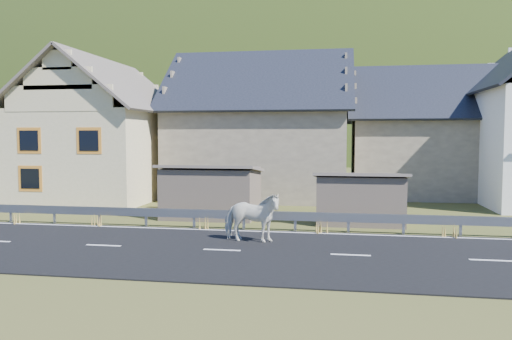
# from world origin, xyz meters

# --- Properties ---
(ground) EXTENTS (160.00, 160.00, 0.00)m
(ground) POSITION_xyz_m (0.00, 0.00, 0.00)
(ground) COLOR #384217
(ground) RESTS_ON ground
(road) EXTENTS (60.00, 7.00, 0.04)m
(road) POSITION_xyz_m (0.00, 0.00, 0.02)
(road) COLOR black
(road) RESTS_ON ground
(lane_markings) EXTENTS (60.00, 6.60, 0.01)m
(lane_markings) POSITION_xyz_m (0.00, 0.00, 0.04)
(lane_markings) COLOR silver
(lane_markings) RESTS_ON road
(guardrail) EXTENTS (28.10, 0.09, 0.75)m
(guardrail) POSITION_xyz_m (-0.00, 3.68, 0.56)
(guardrail) COLOR #93969B
(guardrail) RESTS_ON ground
(shed_left) EXTENTS (4.30, 3.30, 2.40)m
(shed_left) POSITION_xyz_m (-2.00, 6.50, 1.10)
(shed_left) COLOR #6C5C4F
(shed_left) RESTS_ON ground
(shed_right) EXTENTS (3.80, 2.90, 2.20)m
(shed_right) POSITION_xyz_m (4.50, 6.00, 1.00)
(shed_right) COLOR #6C5C4F
(shed_right) RESTS_ON ground
(house_cream) EXTENTS (7.80, 9.80, 8.30)m
(house_cream) POSITION_xyz_m (-10.00, 12.00, 4.36)
(house_cream) COLOR beige
(house_cream) RESTS_ON ground
(house_stone_a) EXTENTS (10.80, 9.80, 8.90)m
(house_stone_a) POSITION_xyz_m (-1.00, 15.00, 4.63)
(house_stone_a) COLOR gray
(house_stone_a) RESTS_ON ground
(house_stone_b) EXTENTS (9.80, 8.80, 8.10)m
(house_stone_b) POSITION_xyz_m (9.00, 17.00, 4.24)
(house_stone_b) COLOR gray
(house_stone_b) RESTS_ON ground
(mountain) EXTENTS (440.00, 280.00, 260.00)m
(mountain) POSITION_xyz_m (5.00, 180.00, -20.00)
(mountain) COLOR #1D3A10
(mountain) RESTS_ON ground
(conifer_patch) EXTENTS (76.00, 50.00, 28.00)m
(conifer_patch) POSITION_xyz_m (-55.00, 110.00, 6.00)
(conifer_patch) COLOR black
(conifer_patch) RESTS_ON ground
(horse) EXTENTS (1.06, 2.08, 1.70)m
(horse) POSITION_xyz_m (0.71, 1.35, 0.89)
(horse) COLOR silver
(horse) RESTS_ON road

